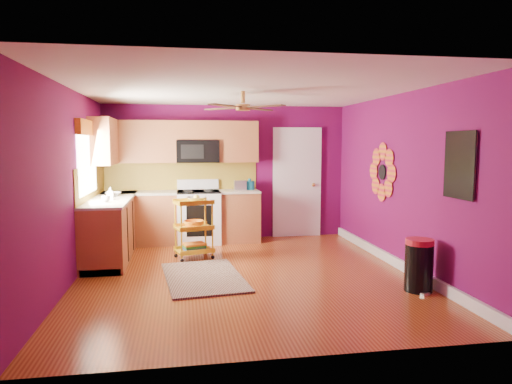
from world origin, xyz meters
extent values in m
plane|color=maroon|center=(0.00, 0.00, 0.00)|extent=(5.00, 5.00, 0.00)
cube|color=#620B4A|center=(0.00, 2.50, 1.25)|extent=(4.50, 0.04, 2.50)
cube|color=#620B4A|center=(0.00, -2.50, 1.25)|extent=(4.50, 0.04, 2.50)
cube|color=#620B4A|center=(-2.25, 0.00, 1.25)|extent=(0.04, 5.00, 2.50)
cube|color=#620B4A|center=(2.25, 0.00, 1.25)|extent=(0.04, 5.00, 2.50)
cube|color=silver|center=(0.00, 0.00, 2.50)|extent=(4.50, 5.00, 0.04)
cube|color=white|center=(2.22, 0.00, 0.07)|extent=(0.05, 4.90, 0.14)
cube|color=brown|center=(-1.95, 1.35, 0.45)|extent=(0.60, 2.30, 0.90)
cube|color=brown|center=(-0.85, 2.20, 0.45)|extent=(2.80, 0.60, 0.90)
cube|color=beige|center=(-1.95, 1.35, 0.92)|extent=(0.63, 2.30, 0.04)
cube|color=beige|center=(-0.85, 2.20, 0.92)|extent=(2.80, 0.63, 0.04)
cube|color=black|center=(-1.95, 1.35, 0.05)|extent=(0.54, 2.30, 0.10)
cube|color=black|center=(-0.85, 2.20, 0.05)|extent=(2.80, 0.54, 0.10)
cube|color=white|center=(-0.55, 2.17, 0.46)|extent=(0.76, 0.66, 0.92)
cube|color=black|center=(-0.55, 2.17, 0.93)|extent=(0.76, 0.62, 0.03)
cube|color=white|center=(-0.55, 2.45, 1.04)|extent=(0.76, 0.06, 0.18)
cube|color=black|center=(-0.55, 1.84, 0.45)|extent=(0.45, 0.02, 0.55)
cube|color=brown|center=(-1.59, 2.33, 1.83)|extent=(1.32, 0.33, 0.75)
cube|color=brown|center=(0.19, 2.33, 1.83)|extent=(0.72, 0.33, 0.75)
cube|color=brown|center=(-0.55, 2.33, 2.03)|extent=(0.76, 0.33, 0.34)
cube|color=brown|center=(-2.08, 1.85, 1.83)|extent=(0.33, 1.30, 0.75)
cube|color=black|center=(-0.55, 2.30, 1.65)|extent=(0.76, 0.38, 0.40)
cube|color=brown|center=(-0.85, 2.49, 1.20)|extent=(2.80, 0.01, 0.51)
cube|color=brown|center=(-2.24, 1.35, 1.20)|extent=(0.01, 2.30, 0.51)
cube|color=white|center=(-2.23, 1.05, 1.55)|extent=(0.03, 1.20, 1.00)
cube|color=orange|center=(-2.20, 1.05, 2.02)|extent=(0.08, 1.35, 0.22)
cube|color=white|center=(1.35, 2.48, 1.02)|extent=(0.85, 0.04, 2.05)
cube|color=white|center=(1.35, 2.46, 1.02)|extent=(0.95, 0.02, 2.15)
sphere|color=#BF8C3F|center=(1.67, 2.42, 1.00)|extent=(0.07, 0.07, 0.07)
cylinder|color=black|center=(2.23, 0.60, 1.35)|extent=(0.01, 0.24, 0.24)
cube|color=#19A5A7|center=(2.23, -1.40, 1.55)|extent=(0.03, 0.52, 0.72)
cube|color=black|center=(2.21, -1.40, 1.55)|extent=(0.01, 0.56, 0.76)
cylinder|color=#BF8C3F|center=(0.00, 0.20, 2.42)|extent=(0.06, 0.06, 0.16)
cylinder|color=#BF8C3F|center=(0.00, 0.20, 2.28)|extent=(0.20, 0.20, 0.08)
cube|color=#4C2D19|center=(0.27, 0.47, 2.28)|extent=(0.47, 0.47, 0.01)
cube|color=#4C2D19|center=(-0.27, 0.47, 2.28)|extent=(0.47, 0.47, 0.01)
cube|color=#4C2D19|center=(-0.27, -0.07, 2.28)|extent=(0.47, 0.47, 0.01)
cube|color=#4C2D19|center=(0.27, -0.07, 2.28)|extent=(0.47, 0.47, 0.01)
cube|color=black|center=(-0.58, -0.06, 0.01)|extent=(1.17, 1.71, 0.02)
cylinder|color=yellow|center=(-0.86, 0.78, 0.47)|extent=(0.02, 0.02, 0.86)
cylinder|color=yellow|center=(-0.39, 0.92, 0.47)|extent=(0.02, 0.02, 0.86)
cylinder|color=yellow|center=(-0.95, 1.11, 0.47)|extent=(0.02, 0.02, 0.86)
cylinder|color=yellow|center=(-0.48, 1.25, 0.47)|extent=(0.02, 0.02, 0.86)
sphere|color=black|center=(-0.86, 0.78, 0.03)|extent=(0.06, 0.06, 0.06)
sphere|color=black|center=(-0.39, 0.92, 0.03)|extent=(0.06, 0.06, 0.06)
sphere|color=black|center=(-0.95, 1.11, 0.03)|extent=(0.06, 0.06, 0.06)
sphere|color=black|center=(-0.48, 1.25, 0.03)|extent=(0.06, 0.06, 0.06)
cube|color=yellow|center=(-0.67, 1.01, 0.88)|extent=(0.64, 0.54, 0.03)
cube|color=yellow|center=(-0.67, 1.01, 0.48)|extent=(0.64, 0.54, 0.03)
cube|color=yellow|center=(-0.67, 1.01, 0.12)|extent=(0.64, 0.54, 0.03)
imported|color=beige|center=(-0.62, 1.03, 0.93)|extent=(0.38, 0.38, 0.07)
sphere|color=yellow|center=(-0.62, 1.03, 0.95)|extent=(0.10, 0.10, 0.10)
imported|color=orange|center=(-0.67, 1.01, 0.55)|extent=(0.39, 0.39, 0.10)
cube|color=navy|center=(-0.67, 1.01, 0.16)|extent=(0.38, 0.32, 0.04)
cube|color=#267233|center=(-0.67, 1.01, 0.19)|extent=(0.38, 0.32, 0.04)
cube|color=orange|center=(-0.67, 1.01, 0.23)|extent=(0.38, 0.32, 0.03)
cylinder|color=black|center=(1.98, -1.04, 0.29)|extent=(0.43, 0.43, 0.57)
cylinder|color=#B01927|center=(1.98, -1.04, 0.61)|extent=(0.34, 0.34, 0.07)
cube|color=beige|center=(1.98, -1.20, 0.01)|extent=(0.13, 0.09, 0.03)
cylinder|color=#12708C|center=(0.40, 2.28, 1.02)|extent=(0.18, 0.18, 0.16)
sphere|color=#12708C|center=(0.40, 2.28, 1.12)|extent=(0.06, 0.06, 0.06)
cube|color=beige|center=(0.22, 2.22, 1.03)|extent=(0.22, 0.15, 0.18)
imported|color=#EA3F72|center=(-1.91, 1.10, 1.04)|extent=(0.09, 0.09, 0.19)
imported|color=white|center=(-1.97, 1.45, 1.02)|extent=(0.12, 0.12, 0.16)
imported|color=white|center=(-1.95, 1.63, 0.97)|extent=(0.26, 0.26, 0.06)
imported|color=white|center=(-1.94, 0.79, 0.99)|extent=(0.12, 0.12, 0.10)
camera|label=1|loc=(-0.84, -6.05, 1.78)|focal=32.00mm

